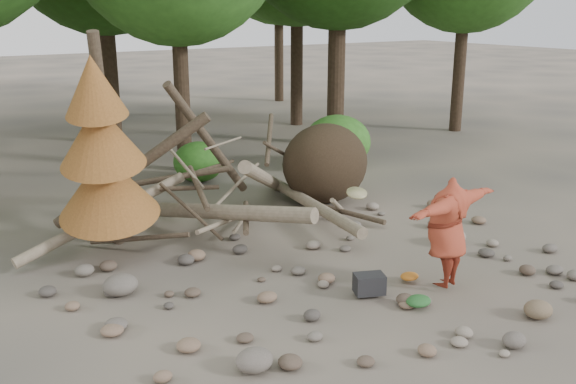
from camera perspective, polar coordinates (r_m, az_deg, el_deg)
ground at (r=11.39m, az=5.29°, el=-8.36°), size 120.00×120.00×0.00m
deadfall_pile at (r=15.45m, az=1.71°, el=2.08°), size 8.55×5.24×3.30m
dead_conifer at (r=12.25m, az=-16.14°, el=3.26°), size 2.06×2.16×4.35m
bush_mid at (r=17.98m, az=-7.95°, el=2.68°), size 1.40×1.40×1.12m
bush_right at (r=19.36m, az=4.41°, el=4.49°), size 2.00×2.00×1.60m
frisbee_thrower at (r=11.19m, az=13.99°, el=-3.47°), size 3.77×1.18×2.22m
backpack at (r=11.01m, az=7.23°, el=-8.38°), size 0.59×0.49×0.33m
cloth_green at (r=10.76m, az=11.50°, el=-9.71°), size 0.43×0.36×0.16m
cloth_orange at (r=11.69m, az=10.73°, el=-7.60°), size 0.35×0.28×0.13m
boulder_front_left at (r=8.90m, az=-3.01°, el=-14.70°), size 0.52×0.47×0.31m
boulder_front_right at (r=10.96m, az=21.35°, el=-9.70°), size 0.47×0.42×0.28m
boulder_mid_right at (r=13.60m, az=14.38°, el=-3.85°), size 0.59×0.53×0.35m
boulder_mid_left at (r=11.34m, az=-14.67°, el=-7.99°), size 0.59×0.53×0.36m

